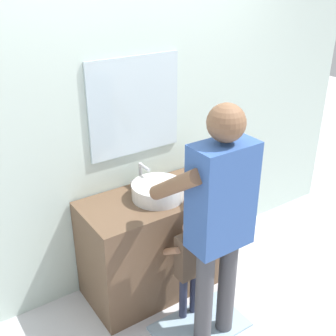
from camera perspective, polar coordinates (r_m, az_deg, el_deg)
ground_plane at (r=3.33m, az=1.52°, el=-18.06°), size 14.00×14.00×0.00m
back_wall at (r=3.08m, az=-4.95°, el=7.58°), size 4.40×0.10×2.70m
vanity_cabinet at (r=3.27m, az=-1.50°, el=-9.95°), size 1.10×0.54×0.80m
sink_basin at (r=3.01m, az=-1.39°, el=-3.05°), size 0.37×0.37×0.11m
faucet at (r=3.16m, az=-3.60°, el=-1.03°), size 0.18×0.14×0.18m
toothbrush_cup at (r=3.22m, az=4.34°, el=-1.15°), size 0.07×0.07×0.21m
bath_mat at (r=3.19m, az=4.31°, el=-20.48°), size 0.64×0.40×0.02m
child_toddler at (r=2.95m, az=2.81°, el=-12.42°), size 0.25×0.25×0.81m
adult_parent at (r=2.53m, az=6.87°, el=-5.71°), size 0.51×0.54×1.66m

